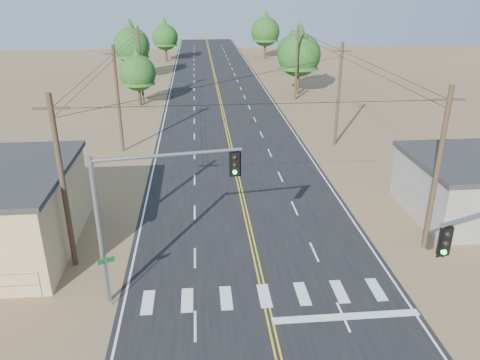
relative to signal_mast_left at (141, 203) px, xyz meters
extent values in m
cube|color=black|center=(5.95, 21.40, -5.36)|extent=(15.00, 200.00, 0.02)
cylinder|color=gray|center=(-5.55, 0.40, -4.62)|extent=(0.06, 0.06, 1.50)
cylinder|color=#4C3826|center=(-4.55, 3.40, -0.37)|extent=(0.30, 0.30, 10.00)
cube|color=#4C3826|center=(-4.55, 3.40, 3.83)|extent=(1.80, 0.12, 0.12)
cylinder|color=#4C3826|center=(-4.55, 23.40, -0.37)|extent=(0.30, 0.30, 10.00)
cube|color=#4C3826|center=(-4.55, 23.40, 3.83)|extent=(1.80, 0.12, 0.12)
cylinder|color=#4C3826|center=(-4.55, 43.40, -0.37)|extent=(0.30, 0.30, 10.00)
cube|color=#4C3826|center=(-4.55, 43.40, 3.83)|extent=(1.80, 0.12, 0.12)
cylinder|color=#4C3826|center=(16.45, 3.40, -0.37)|extent=(0.30, 0.30, 10.00)
cube|color=#4C3826|center=(16.45, 3.40, 3.83)|extent=(1.80, 0.12, 0.12)
cylinder|color=#4C3826|center=(16.45, 23.40, -0.37)|extent=(0.30, 0.30, 10.00)
cube|color=#4C3826|center=(16.45, 23.40, 3.83)|extent=(1.80, 0.12, 0.12)
cylinder|color=#4C3826|center=(16.45, 43.40, -0.37)|extent=(0.30, 0.30, 10.00)
cube|color=#4C3826|center=(16.45, 43.40, 3.83)|extent=(1.80, 0.12, 0.12)
cylinder|color=gray|center=(-2.05, -0.30, -1.60)|extent=(0.26, 0.26, 7.55)
cylinder|color=gray|center=(-2.05, -0.30, 2.18)|extent=(0.19, 0.19, 0.65)
cylinder|color=gray|center=(1.41, 0.21, 2.29)|extent=(6.94, 1.19, 0.17)
cube|color=black|center=(4.55, 0.67, 1.59)|extent=(0.42, 0.37, 1.19)
sphere|color=black|center=(4.52, 0.48, 1.96)|extent=(0.22, 0.22, 0.22)
sphere|color=black|center=(4.52, 0.48, 1.59)|extent=(0.22, 0.22, 0.22)
sphere|color=#0CE533|center=(4.52, 0.48, 1.21)|extent=(0.22, 0.22, 0.22)
cube|color=black|center=(11.42, -6.74, 1.22)|extent=(0.44, 0.42, 1.12)
sphere|color=black|center=(11.35, -6.91, 1.58)|extent=(0.20, 0.20, 0.20)
sphere|color=black|center=(11.35, -6.91, 1.22)|extent=(0.20, 0.20, 0.20)
sphere|color=#0CE533|center=(11.35, -6.91, 0.87)|extent=(0.20, 0.20, 0.20)
cylinder|color=gray|center=(-1.85, -0.60, -4.01)|extent=(0.07, 0.07, 2.73)
cube|color=#0B4F1A|center=(-1.85, -0.60, -2.75)|extent=(0.76, 0.37, 0.27)
cylinder|color=#3F2D1E|center=(-4.81, 41.95, -3.97)|extent=(0.41, 0.41, 2.79)
cone|color=#1C4614|center=(-4.81, 41.95, -0.10)|extent=(4.34, 4.34, 4.96)
sphere|color=#1C4614|center=(-4.81, 41.95, -1.11)|extent=(4.65, 4.65, 4.65)
cylinder|color=#3F2D1E|center=(-7.80, 61.06, -3.58)|extent=(0.45, 0.45, 3.58)
cone|color=#1C4614|center=(-7.80, 61.06, 1.39)|extent=(5.56, 5.56, 6.36)
sphere|color=#1C4614|center=(-7.80, 61.06, 0.10)|extent=(5.96, 5.96, 5.96)
cylinder|color=#3F2D1E|center=(-3.41, 80.69, -3.80)|extent=(0.50, 0.50, 3.14)
cone|color=#1C4614|center=(-3.41, 80.69, 0.57)|extent=(4.89, 4.89, 5.59)
sphere|color=#1C4614|center=(-3.41, 80.69, -0.56)|extent=(5.24, 5.24, 5.24)
cylinder|color=#3F2D1E|center=(17.47, 46.80, -3.53)|extent=(0.48, 0.48, 3.68)
cone|color=#1C4614|center=(17.47, 46.80, 1.58)|extent=(5.72, 5.72, 6.54)
sphere|color=#1C4614|center=(17.47, 46.80, 0.25)|extent=(6.13, 6.13, 6.13)
cylinder|color=#3F2D1E|center=(19.48, 63.83, -3.99)|extent=(0.43, 0.43, 2.76)
cone|color=#1C4614|center=(19.48, 63.83, -0.15)|extent=(4.30, 4.30, 4.91)
sphere|color=#1C4614|center=(19.48, 63.83, -1.15)|extent=(4.61, 4.61, 4.61)
cylinder|color=#3F2D1E|center=(17.68, 82.47, -3.55)|extent=(0.45, 0.45, 3.64)
cone|color=#1C4614|center=(17.68, 82.47, 1.50)|extent=(5.66, 5.66, 6.47)
sphere|color=#1C4614|center=(17.68, 82.47, 0.19)|extent=(6.06, 6.06, 6.06)
camera|label=1|loc=(2.86, -20.47, 9.64)|focal=35.00mm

